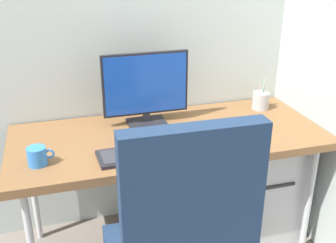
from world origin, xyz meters
TOP-DOWN VIEW (x-y plane):
  - ground_plane at (0.00, 0.00)m, footprint 8.00×8.00m
  - desk at (0.00, 0.00)m, footprint 1.64×0.69m
  - filing_cabinet at (0.56, 0.01)m, footprint 0.38×0.47m
  - monitor at (-0.08, 0.17)m, footprint 0.47×0.17m
  - keyboard at (-0.18, -0.19)m, footprint 0.44×0.19m
  - mouse at (0.13, -0.25)m, footprint 0.07×0.10m
  - pen_holder at (0.63, 0.18)m, footprint 0.10×0.10m
  - notebook at (0.36, -0.10)m, footprint 0.21×0.22m
  - coffee_mug at (-0.66, -0.15)m, footprint 0.12×0.09m

SIDE VIEW (x-z plane):
  - ground_plane at x=0.00m, z-range 0.00..0.00m
  - filing_cabinet at x=0.56m, z-range 0.00..0.61m
  - desk at x=0.00m, z-range 0.31..1.03m
  - keyboard at x=-0.18m, z-range 0.71..0.73m
  - notebook at x=0.36m, z-range 0.71..0.73m
  - mouse at x=0.13m, z-range 0.71..0.75m
  - coffee_mug at x=-0.66m, z-range 0.71..0.80m
  - pen_holder at x=0.63m, z-range 0.67..0.86m
  - monitor at x=-0.08m, z-range 0.72..1.12m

